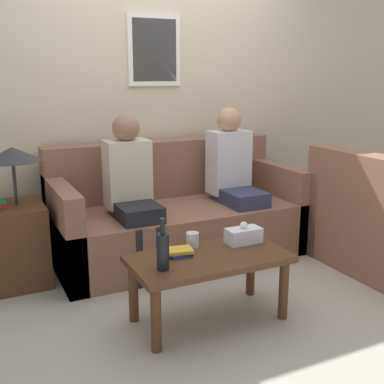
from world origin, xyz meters
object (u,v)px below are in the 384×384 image
Objects in this scene: couch_main at (177,218)px; wine_bottle at (163,250)px; person_right at (235,175)px; coffee_table at (209,266)px; person_left at (132,188)px; drinking_glass at (193,240)px.

couch_main is 1.38m from wine_bottle.
person_right is at bearing -15.61° from couch_main.
coffee_table is 1.30m from person_right.
couch_main is at bearing 75.77° from coffee_table.
coffee_table is at bearing -104.23° from couch_main.
couch_main is 2.11× the size of coffee_table.
couch_main is at bearing 21.50° from person_left.
drinking_glass is 0.81m from person_left.
wine_bottle is 0.41m from drinking_glass.
coffee_table is 10.34× the size of drinking_glass.
wine_bottle is 1.06m from person_left.
person_left is (-0.16, 0.96, 0.30)m from coffee_table.
drinking_glass is (0.31, 0.26, -0.07)m from wine_bottle.
wine_bottle reaches higher than coffee_table.
coffee_table is at bearing 12.41° from wine_bottle.
wine_bottle reaches higher than drinking_glass.
person_right reaches higher than wine_bottle.
coffee_table is (-0.29, -1.14, 0.04)m from couch_main.
coffee_table is at bearing -80.74° from person_left.
couch_main is 1.18m from coffee_table.
drinking_glass is at bearing 39.77° from wine_bottle.
person_right is at bearing 52.28° from coffee_table.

